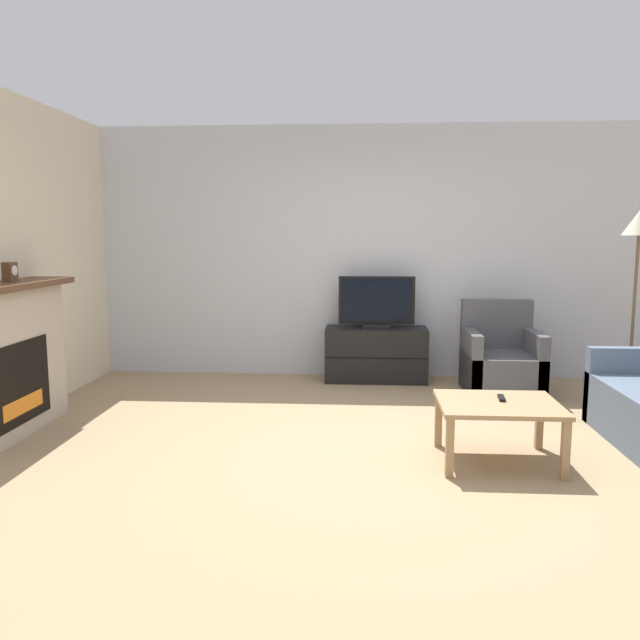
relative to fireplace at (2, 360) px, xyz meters
The scene contains 10 objects.
ground_plane 2.87m from the fireplace, ahead, with size 24.00×24.00×0.00m, color #9E8460.
wall_back 3.74m from the fireplace, 40.16° to the left, with size 12.00×0.06×2.70m.
fireplace is the anchor object (origin of this frame).
mantel_clock 0.68m from the fireplace, 83.55° to the left, with size 0.08×0.11×0.15m.
tv_stand 3.55m from the fireplace, 36.02° to the left, with size 1.07×0.43×0.57m.
tv 3.54m from the fireplace, 35.99° to the left, with size 0.80×0.18×0.54m.
armchair 4.41m from the fireplace, 22.16° to the left, with size 0.70×0.76×0.89m.
coffee_table 3.65m from the fireplace, ahead, with size 0.80×0.67×0.42m.
remote 3.68m from the fireplace, ahead, with size 0.05×0.15×0.02m.
floor_lamp 5.27m from the fireplace, 12.45° to the left, with size 0.30×0.30×1.76m.
Camera 1 is at (-0.10, -4.36, 1.55)m, focal length 35.00 mm.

